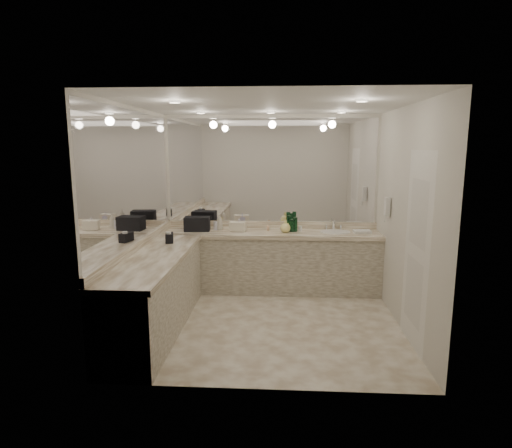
# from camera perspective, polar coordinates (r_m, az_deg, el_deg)

# --- Properties ---
(floor) EXTENTS (3.20, 3.20, 0.00)m
(floor) POSITION_cam_1_polar(r_m,az_deg,el_deg) (5.42, 1.53, -12.87)
(floor) COLOR beige
(floor) RESTS_ON ground
(ceiling) EXTENTS (3.20, 3.20, 0.00)m
(ceiling) POSITION_cam_1_polar(r_m,az_deg,el_deg) (5.01, 1.68, 15.63)
(ceiling) COLOR white
(ceiling) RESTS_ON floor
(wall_back) EXTENTS (3.20, 0.02, 2.60)m
(wall_back) POSITION_cam_1_polar(r_m,az_deg,el_deg) (6.54, 2.01, 2.96)
(wall_back) COLOR beige
(wall_back) RESTS_ON floor
(wall_left) EXTENTS (0.02, 3.00, 2.60)m
(wall_left) POSITION_cam_1_polar(r_m,az_deg,el_deg) (5.35, -15.79, 0.94)
(wall_left) COLOR beige
(wall_left) RESTS_ON floor
(wall_right) EXTENTS (0.02, 3.00, 2.60)m
(wall_right) POSITION_cam_1_polar(r_m,az_deg,el_deg) (5.26, 19.31, 0.59)
(wall_right) COLOR beige
(wall_right) RESTS_ON floor
(vanity_back_base) EXTENTS (3.20, 0.60, 0.84)m
(vanity_back_base) POSITION_cam_1_polar(r_m,az_deg,el_deg) (6.42, 1.90, -5.19)
(vanity_back_base) COLOR beige
(vanity_back_base) RESTS_ON floor
(vanity_back_top) EXTENTS (3.20, 0.64, 0.06)m
(vanity_back_top) POSITION_cam_1_polar(r_m,az_deg,el_deg) (6.31, 1.92, -1.27)
(vanity_back_top) COLOR white
(vanity_back_top) RESTS_ON vanity_back_base
(vanity_left_base) EXTENTS (0.60, 2.40, 0.84)m
(vanity_left_base) POSITION_cam_1_polar(r_m,az_deg,el_deg) (5.20, -13.23, -9.25)
(vanity_left_base) COLOR beige
(vanity_left_base) RESTS_ON floor
(vanity_left_top) EXTENTS (0.64, 2.42, 0.06)m
(vanity_left_top) POSITION_cam_1_polar(r_m,az_deg,el_deg) (5.06, -13.33, -4.45)
(vanity_left_top) COLOR white
(vanity_left_top) RESTS_ON vanity_left_base
(backsplash_back) EXTENTS (3.20, 0.04, 0.10)m
(backsplash_back) POSITION_cam_1_polar(r_m,az_deg,el_deg) (6.57, 1.99, -0.08)
(backsplash_back) COLOR white
(backsplash_back) RESTS_ON vanity_back_top
(backsplash_left) EXTENTS (0.04, 3.00, 0.10)m
(backsplash_left) POSITION_cam_1_polar(r_m,az_deg,el_deg) (5.41, -15.41, -2.73)
(backsplash_left) COLOR white
(backsplash_left) RESTS_ON vanity_left_top
(mirror_back) EXTENTS (3.12, 0.01, 1.55)m
(mirror_back) POSITION_cam_1_polar(r_m,az_deg,el_deg) (6.48, 2.04, 7.12)
(mirror_back) COLOR white
(mirror_back) RESTS_ON wall_back
(mirror_left) EXTENTS (0.01, 2.92, 1.55)m
(mirror_left) POSITION_cam_1_polar(r_m,az_deg,el_deg) (5.29, -15.92, 6.01)
(mirror_left) COLOR white
(mirror_left) RESTS_ON wall_left
(sink) EXTENTS (0.44, 0.44, 0.03)m
(sink) POSITION_cam_1_polar(r_m,az_deg,el_deg) (6.36, 10.52, -1.12)
(sink) COLOR white
(sink) RESTS_ON vanity_back_top
(faucet) EXTENTS (0.24, 0.16, 0.14)m
(faucet) POSITION_cam_1_polar(r_m,az_deg,el_deg) (6.55, 10.32, -0.11)
(faucet) COLOR silver
(faucet) RESTS_ON vanity_back_top
(wall_phone) EXTENTS (0.06, 0.10, 0.24)m
(wall_phone) POSITION_cam_1_polar(r_m,az_deg,el_deg) (5.91, 17.09, 2.21)
(wall_phone) COLOR white
(wall_phone) RESTS_ON wall_right
(door) EXTENTS (0.02, 0.82, 2.10)m
(door) POSITION_cam_1_polar(r_m,az_deg,el_deg) (4.83, 20.59, -3.34)
(door) COLOR white
(door) RESTS_ON wall_right
(black_toiletry_bag) EXTENTS (0.39, 0.26, 0.21)m
(black_toiletry_bag) POSITION_cam_1_polar(r_m,az_deg,el_deg) (6.40, -7.85, 0.05)
(black_toiletry_bag) COLOR black
(black_toiletry_bag) RESTS_ON vanity_back_top
(black_bag_spill) EXTENTS (0.14, 0.23, 0.12)m
(black_bag_spill) POSITION_cam_1_polar(r_m,az_deg,el_deg) (5.70, -11.47, -1.82)
(black_bag_spill) COLOR black
(black_bag_spill) RESTS_ON vanity_left_top
(cream_cosmetic_case) EXTENTS (0.25, 0.17, 0.13)m
(cream_cosmetic_case) POSITION_cam_1_polar(r_m,az_deg,el_deg) (6.30, -2.45, -0.39)
(cream_cosmetic_case) COLOR beige
(cream_cosmetic_case) RESTS_ON vanity_back_top
(hand_towel) EXTENTS (0.25, 0.18, 0.04)m
(hand_towel) POSITION_cam_1_polar(r_m,az_deg,el_deg) (6.38, 13.97, -0.99)
(hand_towel) COLOR white
(hand_towel) RESTS_ON vanity_back_top
(lotion_left) EXTENTS (0.06, 0.06, 0.15)m
(lotion_left) POSITION_cam_1_polar(r_m,az_deg,el_deg) (5.66, -11.57, -1.75)
(lotion_left) COLOR white
(lotion_left) RESTS_ON vanity_left_top
(soap_bottle_a) EXTENTS (0.11, 0.11, 0.24)m
(soap_bottle_a) POSITION_cam_1_polar(r_m,az_deg,el_deg) (6.43, -4.87, 0.28)
(soap_bottle_a) COLOR beige
(soap_bottle_a) RESTS_ON vanity_back_top
(soap_bottle_b) EXTENTS (0.10, 0.10, 0.18)m
(soap_bottle_b) POSITION_cam_1_polar(r_m,az_deg,el_deg) (6.35, -2.27, -0.10)
(soap_bottle_b) COLOR silver
(soap_bottle_b) RESTS_ON vanity_back_top
(soap_bottle_c) EXTENTS (0.19, 0.19, 0.19)m
(soap_bottle_c) POSITION_cam_1_polar(r_m,az_deg,el_deg) (6.23, 3.94, -0.25)
(soap_bottle_c) COLOR #F7E887
(soap_bottle_c) RESTS_ON vanity_back_top
(green_bottle_0) EXTENTS (0.07, 0.07, 0.18)m
(green_bottle_0) POSITION_cam_1_polar(r_m,az_deg,el_deg) (6.29, 4.85, -0.20)
(green_bottle_0) COLOR #145029
(green_bottle_0) RESTS_ON vanity_back_top
(green_bottle_1) EXTENTS (0.06, 0.06, 0.22)m
(green_bottle_1) POSITION_cam_1_polar(r_m,az_deg,el_deg) (6.39, 4.38, 0.12)
(green_bottle_1) COLOR #145029
(green_bottle_1) RESTS_ON vanity_back_top
(green_bottle_2) EXTENTS (0.06, 0.06, 0.21)m
(green_bottle_2) POSITION_cam_1_polar(r_m,az_deg,el_deg) (6.30, 5.27, -0.07)
(green_bottle_2) COLOR #145029
(green_bottle_2) RESTS_ON vanity_back_top
(amenity_bottle_0) EXTENTS (0.04, 0.04, 0.06)m
(amenity_bottle_0) POSITION_cam_1_polar(r_m,az_deg,el_deg) (6.44, -6.63, -0.53)
(amenity_bottle_0) COLOR white
(amenity_bottle_0) RESTS_ON vanity_back_top
(amenity_bottle_1) EXTENTS (0.04, 0.04, 0.13)m
(amenity_bottle_1) POSITION_cam_1_polar(r_m,az_deg,el_deg) (6.51, -5.08, -0.11)
(amenity_bottle_1) COLOR #F2D84C
(amenity_bottle_1) RESTS_ON vanity_back_top
(amenity_bottle_2) EXTENTS (0.04, 0.04, 0.08)m
(amenity_bottle_2) POSITION_cam_1_polar(r_m,az_deg,el_deg) (6.36, 1.61, -0.53)
(amenity_bottle_2) COLOR #E0B28C
(amenity_bottle_2) RESTS_ON vanity_back_top
(amenity_bottle_3) EXTENTS (0.06, 0.06, 0.13)m
(amenity_bottle_3) POSITION_cam_1_polar(r_m,az_deg,el_deg) (6.44, -5.41, -0.21)
(amenity_bottle_3) COLOR silver
(amenity_bottle_3) RESTS_ON vanity_back_top
(amenity_bottle_4) EXTENTS (0.05, 0.05, 0.12)m
(amenity_bottle_4) POSITION_cam_1_polar(r_m,az_deg,el_deg) (6.31, 4.19, -0.44)
(amenity_bottle_4) COLOR #F2D84C
(amenity_bottle_4) RESTS_ON vanity_back_top
(amenity_bottle_5) EXTENTS (0.05, 0.05, 0.07)m
(amenity_bottle_5) POSITION_cam_1_polar(r_m,az_deg,el_deg) (6.36, 5.92, -0.60)
(amenity_bottle_5) COLOR white
(amenity_bottle_5) RESTS_ON vanity_back_top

